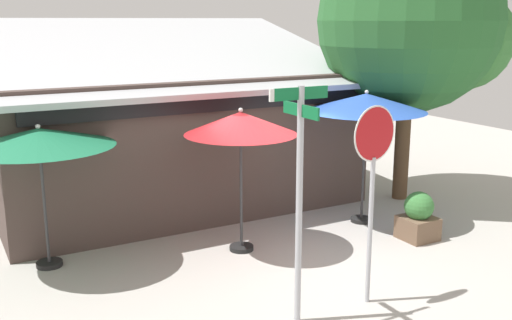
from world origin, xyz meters
TOP-DOWN VIEW (x-y plane):
  - ground_plane at (0.00, 0.00)m, footprint 28.00×28.00m
  - cafe_building at (-0.52, 4.91)m, footprint 8.24×5.83m
  - street_sign_post at (-1.14, -1.76)m, footprint 0.87×0.81m
  - stop_sign at (0.11, -1.76)m, footprint 0.80×0.12m
  - patio_umbrella_forest_green_left at (-3.81, 1.92)m, footprint 2.47×2.47m
  - patio_umbrella_crimson_center at (-0.58, 0.98)m, footprint 2.00×2.00m
  - patio_umbrella_royal_blue_right at (2.34, 1.17)m, footprint 2.42×2.42m
  - shade_tree at (4.39, 2.01)m, footprint 4.32×4.09m
  - sidewalk_planter at (2.64, -0.16)m, footprint 0.64×0.64m

SIDE VIEW (x-z plane):
  - ground_plane at x=0.00m, z-range -0.10..0.00m
  - sidewalk_planter at x=2.64m, z-range -0.03..0.91m
  - cafe_building at x=-0.52m, z-range -0.50..3.65m
  - street_sign_post at x=-1.14m, z-range 0.34..3.63m
  - stop_sign at x=0.11m, z-range 0.60..3.56m
  - patio_umbrella_forest_green_left at x=-3.81m, z-range 0.99..3.46m
  - patio_umbrella_crimson_center at x=-0.58m, z-range 1.02..3.64m
  - patio_umbrella_royal_blue_right at x=2.34m, z-range 1.11..3.86m
  - shade_tree at x=4.39m, z-range 0.95..7.09m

